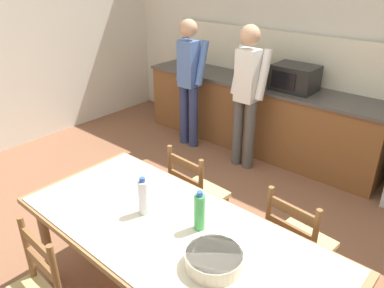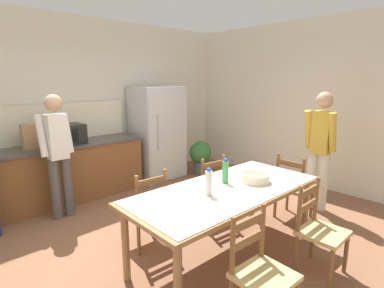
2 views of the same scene
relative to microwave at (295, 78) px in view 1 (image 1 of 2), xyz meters
The scene contains 14 objects.
ground_plane 2.46m from the microwave, 83.96° to the right, with size 8.32×8.32×0.00m, color brown.
wall_back 0.64m from the microwave, 62.68° to the left, with size 6.52×0.12×2.90m, color silver.
kitchen_counter 0.78m from the microwave, behind, with size 3.30×0.66×0.91m.
counter_splashback 0.61m from the microwave, 145.61° to the left, with size 3.26×0.03×0.60m, color #EFE8CB.
microwave is the anchor object (origin of this frame).
paper_bag 0.50m from the microwave, behind, with size 0.24×0.16×0.36m, color tan.
dining_table 2.80m from the microwave, 77.83° to the right, with size 2.18×1.00×0.79m.
bottle_near_centre 2.73m from the microwave, 83.38° to the right, with size 0.07×0.07×0.27m.
bottle_off_centre 2.69m from the microwave, 75.00° to the right, with size 0.07×0.07×0.27m.
serving_bowl 2.96m from the microwave, 70.97° to the right, with size 0.32×0.32×0.09m.
chair_side_far_left 2.03m from the microwave, 86.81° to the right, with size 0.44×0.42×0.91m.
chair_side_far_right 2.31m from the microwave, 60.94° to the right, with size 0.46×0.44×0.91m.
person_at_sink 1.32m from the microwave, 157.75° to the right, with size 0.42×0.29×1.67m.
person_at_counter 0.62m from the microwave, 121.88° to the right, with size 0.43×0.29×1.70m.
Camera 1 is at (1.65, -1.84, 2.29)m, focal length 35.00 mm.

